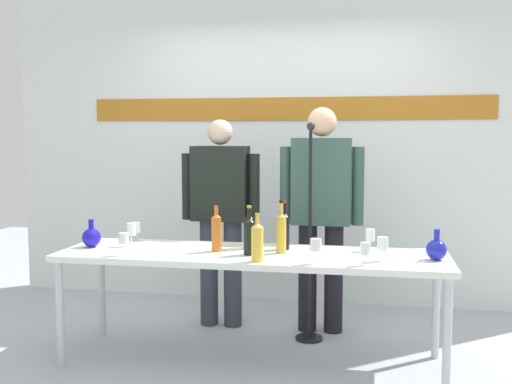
# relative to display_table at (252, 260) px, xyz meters

# --- Properties ---
(ground_plane) EXTENTS (10.00, 10.00, 0.00)m
(ground_plane) POSITION_rel_display_table_xyz_m (0.00, 0.00, -0.68)
(ground_plane) COLOR #ADB2BF
(back_wall) EXTENTS (5.08, 0.11, 3.00)m
(back_wall) POSITION_rel_display_table_xyz_m (0.00, 1.57, 0.82)
(back_wall) COLOR white
(back_wall) RESTS_ON ground
(display_table) EXTENTS (2.52, 0.71, 0.74)m
(display_table) POSITION_rel_display_table_xyz_m (0.00, 0.00, 0.00)
(display_table) COLOR white
(display_table) RESTS_ON ground
(decanter_blue_left) EXTENTS (0.13, 0.13, 0.19)m
(decanter_blue_left) POSITION_rel_display_table_xyz_m (-1.11, -0.02, 0.12)
(decanter_blue_left) COLOR #1E15BA
(decanter_blue_left) RESTS_ON display_table
(decanter_blue_right) EXTENTS (0.13, 0.13, 0.19)m
(decanter_blue_right) POSITION_rel_display_table_xyz_m (1.15, -0.02, 0.12)
(decanter_blue_right) COLOR #1E24B6
(decanter_blue_right) RESTS_ON display_table
(presenter_left) EXTENTS (0.62, 0.22, 1.61)m
(presenter_left) POSITION_rel_display_table_xyz_m (-0.39, 0.72, 0.24)
(presenter_left) COLOR #303541
(presenter_left) RESTS_ON ground
(presenter_right) EXTENTS (0.63, 0.22, 1.70)m
(presenter_right) POSITION_rel_display_table_xyz_m (0.39, 0.72, 0.30)
(presenter_right) COLOR black
(presenter_right) RESTS_ON ground
(wine_bottle_0) EXTENTS (0.06, 0.06, 0.34)m
(wine_bottle_0) POSITION_rel_display_table_xyz_m (0.19, 0.02, 0.19)
(wine_bottle_0) COLOR gold
(wine_bottle_0) RESTS_ON display_table
(wine_bottle_1) EXTENTS (0.08, 0.08, 0.30)m
(wine_bottle_1) POSITION_rel_display_table_xyz_m (-0.00, -0.07, 0.18)
(wine_bottle_1) COLOR black
(wine_bottle_1) RESTS_ON display_table
(wine_bottle_2) EXTENTS (0.07, 0.07, 0.29)m
(wine_bottle_2) POSITION_rel_display_table_xyz_m (0.09, -0.27, 0.18)
(wine_bottle_2) COLOR gold
(wine_bottle_2) RESTS_ON display_table
(wine_bottle_3) EXTENTS (0.06, 0.06, 0.29)m
(wine_bottle_3) POSITION_rel_display_table_xyz_m (-0.04, 0.14, 0.18)
(wine_bottle_3) COLOR #360E07
(wine_bottle_3) RESTS_ON display_table
(wine_bottle_4) EXTENTS (0.06, 0.06, 0.32)m
(wine_bottle_4) POSITION_rel_display_table_xyz_m (-0.24, -0.00, 0.19)
(wine_bottle_4) COLOR #CC661D
(wine_bottle_4) RESTS_ON display_table
(wine_bottle_5) EXTENTS (0.07, 0.07, 0.33)m
(wine_bottle_5) POSITION_rel_display_table_xyz_m (0.19, 0.15, 0.19)
(wine_bottle_5) COLOR black
(wine_bottle_5) RESTS_ON display_table
(wine_glass_left_0) EXTENTS (0.06, 0.06, 0.13)m
(wine_glass_left_0) POSITION_rel_display_table_xyz_m (-0.90, 0.28, 0.15)
(wine_glass_left_0) COLOR white
(wine_glass_left_0) RESTS_ON display_table
(wine_glass_left_1) EXTENTS (0.06, 0.06, 0.16)m
(wine_glass_left_1) POSITION_rel_display_table_xyz_m (-0.86, 0.07, 0.17)
(wine_glass_left_1) COLOR white
(wine_glass_left_1) RESTS_ON display_table
(wine_glass_left_2) EXTENTS (0.06, 0.06, 0.14)m
(wine_glass_left_2) POSITION_rel_display_table_xyz_m (-0.78, -0.24, 0.16)
(wine_glass_left_2) COLOR white
(wine_glass_left_2) RESTS_ON display_table
(wine_glass_right_0) EXTENTS (0.06, 0.06, 0.14)m
(wine_glass_right_0) POSITION_rel_display_table_xyz_m (0.73, -0.25, 0.15)
(wine_glass_right_0) COLOR white
(wine_glass_right_0) RESTS_ON display_table
(wine_glass_right_1) EXTENTS (0.07, 0.07, 0.15)m
(wine_glass_right_1) POSITION_rel_display_table_xyz_m (0.83, -0.11, 0.16)
(wine_glass_right_1) COLOR white
(wine_glass_right_1) RESTS_ON display_table
(wine_glass_right_2) EXTENTS (0.06, 0.06, 0.15)m
(wine_glass_right_2) POSITION_rel_display_table_xyz_m (0.76, 0.20, 0.15)
(wine_glass_right_2) COLOR white
(wine_glass_right_2) RESTS_ON display_table
(wine_glass_right_3) EXTENTS (0.07, 0.07, 0.15)m
(wine_glass_right_3) POSITION_rel_display_table_xyz_m (0.44, -0.26, 0.16)
(wine_glass_right_3) COLOR white
(wine_glass_right_3) RESTS_ON display_table
(microphone_stand) EXTENTS (0.20, 0.20, 1.59)m
(microphone_stand) POSITION_rel_display_table_xyz_m (0.33, 0.51, -0.15)
(microphone_stand) COLOR black
(microphone_stand) RESTS_ON ground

